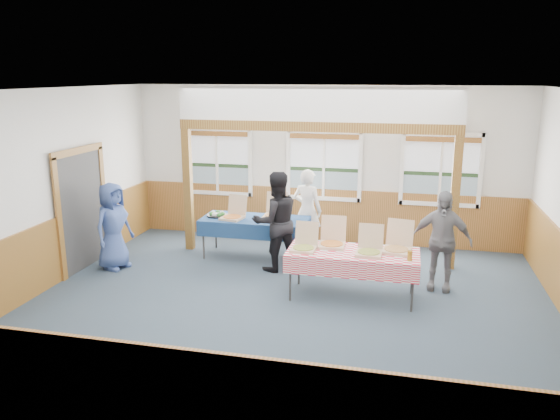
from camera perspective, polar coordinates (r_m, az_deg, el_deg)
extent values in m
plane|color=#283642|center=(8.38, 0.79, -10.01)|extent=(8.00, 8.00, 0.00)
plane|color=white|center=(7.65, 0.88, 12.43)|extent=(8.00, 8.00, 0.00)
plane|color=silver|center=(11.24, 4.64, 4.72)|extent=(8.00, 0.00, 8.00)
plane|color=silver|center=(4.66, -8.47, -9.06)|extent=(8.00, 0.00, 8.00)
plane|color=silver|center=(9.53, -23.40, 1.90)|extent=(0.00, 8.00, 8.00)
cube|color=brown|center=(11.44, 4.52, -0.50)|extent=(7.98, 0.05, 1.10)
cube|color=brown|center=(5.18, -7.92, -19.70)|extent=(7.98, 0.05, 1.10)
cube|color=brown|center=(9.77, -22.69, -4.13)|extent=(0.05, 6.98, 1.10)
cube|color=#343434|center=(10.34, -20.02, -0.04)|extent=(0.06, 1.30, 2.10)
cube|color=white|center=(11.87, -6.52, 1.78)|extent=(1.52, 0.05, 0.08)
cube|color=white|center=(11.65, -6.71, 8.42)|extent=(1.52, 0.05, 0.08)
cube|color=white|center=(12.01, -9.96, 5.15)|extent=(0.08, 0.05, 1.46)
cube|color=white|center=(11.51, -3.13, 4.97)|extent=(0.08, 0.05, 1.46)
cube|color=white|center=(11.74, -6.62, 5.07)|extent=(0.05, 0.05, 1.30)
cube|color=slate|center=(11.84, -6.50, 3.24)|extent=(1.40, 0.02, 0.52)
cube|color=#203A1D|center=(11.79, -6.54, 4.67)|extent=(1.40, 0.02, 0.08)
cube|color=silver|center=(11.73, -6.59, 6.54)|extent=(1.40, 0.02, 0.70)
cube|color=brown|center=(11.64, -6.73, 7.93)|extent=(1.40, 0.07, 0.10)
cube|color=white|center=(11.32, 4.53, 1.23)|extent=(1.52, 0.05, 0.08)
cube|color=white|center=(11.09, 4.66, 8.19)|extent=(1.52, 0.05, 0.08)
cube|color=white|center=(11.31, 0.87, 4.83)|extent=(0.08, 0.05, 1.46)
cube|color=white|center=(11.10, 8.38, 4.50)|extent=(0.08, 0.05, 1.46)
cube|color=white|center=(11.18, 4.59, 4.67)|extent=(0.05, 0.05, 1.30)
cube|color=slate|center=(11.29, 4.59, 2.75)|extent=(1.40, 0.02, 0.52)
cube|color=#203A1D|center=(11.24, 4.62, 4.25)|extent=(1.40, 0.02, 0.08)
cube|color=silver|center=(11.18, 4.65, 6.22)|extent=(1.40, 0.02, 0.70)
cube|color=brown|center=(11.08, 4.64, 7.67)|extent=(1.40, 0.07, 0.10)
cube|color=white|center=(11.22, 16.21, 0.59)|extent=(1.52, 0.05, 0.08)
cube|color=white|center=(10.99, 16.71, 7.60)|extent=(1.52, 0.05, 0.08)
cube|color=white|center=(11.07, 12.63, 4.28)|extent=(0.08, 0.05, 1.46)
cube|color=white|center=(11.16, 20.26, 3.82)|extent=(0.08, 0.05, 1.46)
cube|color=white|center=(11.09, 16.46, 4.06)|extent=(0.05, 0.05, 1.30)
cube|color=slate|center=(11.20, 16.31, 2.13)|extent=(1.40, 0.02, 0.52)
cube|color=#203A1D|center=(11.14, 16.42, 3.63)|extent=(1.40, 0.02, 0.08)
cube|color=silver|center=(11.08, 16.55, 5.61)|extent=(1.40, 0.02, 0.70)
cube|color=brown|center=(10.99, 16.68, 7.07)|extent=(1.40, 0.07, 0.10)
cube|color=brown|center=(10.84, -9.57, 2.07)|extent=(0.15, 0.15, 2.40)
cube|color=brown|center=(10.06, 17.76, 0.66)|extent=(0.15, 0.15, 2.40)
cube|color=brown|center=(9.95, 3.70, 8.69)|extent=(5.15, 0.18, 0.18)
cylinder|color=#343434|center=(10.40, -8.00, -3.15)|extent=(0.04, 0.04, 0.73)
cylinder|color=#343434|center=(11.02, -6.72, -2.11)|extent=(0.04, 0.04, 0.73)
cylinder|color=#343434|center=(9.91, 1.94, -3.88)|extent=(0.04, 0.04, 0.73)
cylinder|color=#343434|center=(10.56, 2.67, -2.75)|extent=(0.04, 0.04, 0.73)
cube|color=#343434|center=(10.33, -2.65, -1.00)|extent=(2.11, 1.51, 0.03)
cube|color=navy|center=(10.32, -2.65, -0.90)|extent=(2.19, 1.59, 0.01)
cube|color=navy|center=(9.96, -3.32, -2.33)|extent=(1.85, 0.79, 0.28)
cube|color=navy|center=(10.77, -2.01, -1.05)|extent=(1.85, 0.79, 0.28)
cylinder|color=#343434|center=(8.44, 1.07, -7.14)|extent=(0.04, 0.04, 0.73)
cylinder|color=#343434|center=(9.08, 1.98, -5.60)|extent=(0.04, 0.04, 0.73)
cylinder|color=#343434|center=(8.28, 13.68, -7.98)|extent=(0.04, 0.04, 0.73)
cylinder|color=#343434|center=(8.93, 13.66, -6.34)|extent=(0.04, 0.04, 0.73)
cube|color=#343434|center=(8.51, 7.63, -4.44)|extent=(2.04, 1.05, 0.03)
cube|color=red|center=(8.50, 7.63, -4.32)|extent=(2.10, 1.11, 0.01)
cube|color=red|center=(8.14, 7.29, -6.23)|extent=(2.00, 0.26, 0.28)
cube|color=red|center=(8.96, 7.88, -4.33)|extent=(2.00, 0.26, 0.28)
cube|color=tan|center=(10.29, -5.02, -0.84)|extent=(0.44, 0.44, 0.04)
cylinder|color=orange|center=(10.29, -5.02, -0.68)|extent=(0.39, 0.39, 0.01)
cube|color=tan|center=(10.44, -4.46, 0.57)|extent=(0.39, 0.15, 0.38)
cube|color=tan|center=(10.34, -0.60, -0.70)|extent=(0.42, 0.42, 0.05)
cylinder|color=tan|center=(10.34, -0.60, -0.54)|extent=(0.37, 0.37, 0.01)
cube|color=tan|center=(10.52, -0.32, 0.81)|extent=(0.41, 0.11, 0.40)
cube|color=tan|center=(8.46, 2.47, -4.12)|extent=(0.39, 0.39, 0.04)
cylinder|color=gold|center=(8.45, 2.47, -3.94)|extent=(0.34, 0.34, 0.01)
cube|color=tan|center=(8.61, 2.83, -2.40)|extent=(0.37, 0.11, 0.36)
cube|color=tan|center=(8.67, 5.43, -3.70)|extent=(0.42, 0.42, 0.05)
cylinder|color=orange|center=(8.66, 5.43, -3.51)|extent=(0.37, 0.37, 0.01)
cube|color=tan|center=(8.84, 5.62, -1.87)|extent=(0.41, 0.11, 0.40)
cube|color=tan|center=(8.36, 9.26, -4.51)|extent=(0.39, 0.39, 0.04)
cylinder|color=gold|center=(8.36, 9.27, -4.32)|extent=(0.35, 0.35, 0.01)
cube|color=tan|center=(8.52, 9.48, -2.69)|extent=(0.39, 0.10, 0.38)
cube|color=tan|center=(8.56, 12.05, -4.19)|extent=(0.48, 0.48, 0.05)
cylinder|color=tan|center=(8.55, 12.06, -4.00)|extent=(0.42, 0.42, 0.01)
cube|color=tan|center=(8.73, 12.45, -2.29)|extent=(0.43, 0.17, 0.41)
cylinder|color=black|center=(10.54, -6.58, -0.55)|extent=(0.40, 0.40, 0.03)
cylinder|color=silver|center=(10.54, -6.58, -0.42)|extent=(0.09, 0.09, 0.04)
sphere|color=#31742C|center=(10.50, -6.01, -0.43)|extent=(0.09, 0.09, 0.09)
sphere|color=beige|center=(10.59, -6.08, -0.30)|extent=(0.09, 0.09, 0.09)
sphere|color=#31742C|center=(10.64, -6.51, -0.25)|extent=(0.09, 0.09, 0.09)
sphere|color=beige|center=(10.61, -7.00, -0.30)|extent=(0.09, 0.09, 0.09)
sphere|color=#31742C|center=(10.52, -7.18, -0.43)|extent=(0.09, 0.09, 0.09)
sphere|color=beige|center=(10.44, -6.91, -0.53)|extent=(0.09, 0.09, 0.09)
sphere|color=#31742C|center=(10.43, -6.38, -0.53)|extent=(0.09, 0.09, 0.09)
cylinder|color=#9A6D19|center=(8.21, 13.40, -4.68)|extent=(0.07, 0.07, 0.15)
imported|color=silver|center=(10.70, 2.87, -0.02)|extent=(0.68, 0.54, 1.63)
imported|color=black|center=(9.59, -0.42, -1.20)|extent=(1.09, 1.03, 1.78)
imported|color=#3B5394|center=(10.15, -17.04, -1.60)|extent=(0.70, 0.88, 1.57)
imported|color=slate|center=(9.12, 16.49, -3.08)|extent=(1.00, 0.52, 1.64)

